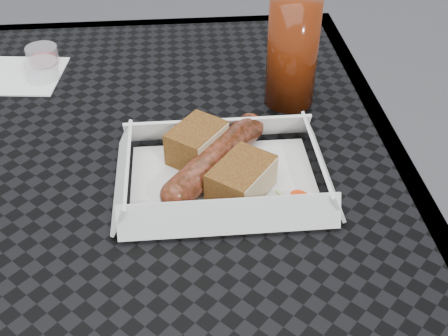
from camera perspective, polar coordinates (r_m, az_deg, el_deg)
The scene contains 10 objects.
patio_table at distance 0.79m, azimuth -12.09°, elevation -2.59°, with size 0.80×0.80×0.74m.
food_tray at distance 0.67m, azimuth -0.07°, elevation -1.32°, with size 0.22×0.15×0.00m, color white.
bratwurst at distance 0.68m, azimuth -0.85°, elevation 0.96°, with size 0.13×0.16×0.04m.
bread_near at distance 0.70m, azimuth -2.79°, elevation 2.58°, with size 0.07×0.05×0.04m, color brown.
bread_far at distance 0.64m, azimuth 1.77°, elevation -1.11°, with size 0.08×0.05×0.04m, color brown.
veg_garnish at distance 0.64m, azimuth 6.86°, elevation -3.81°, with size 0.03×0.03×0.00m.
napkin at distance 0.94m, azimuth -19.78°, elevation 8.84°, with size 0.12×0.12×0.00m, color white.
condiment_cup_sauce at distance 0.96m, azimuth -17.96°, elevation 10.78°, with size 0.05×0.05×0.03m, color maroon.
condiment_cup_empty at distance 0.92m, azimuth -18.00°, elevation 9.42°, with size 0.05×0.05×0.03m, color silver.
drink_glass at distance 0.79m, azimuth 6.95°, elevation 11.50°, with size 0.07×0.07×0.15m, color #571B07.
Camera 1 is at (0.12, -0.59, 1.18)m, focal length 45.00 mm.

